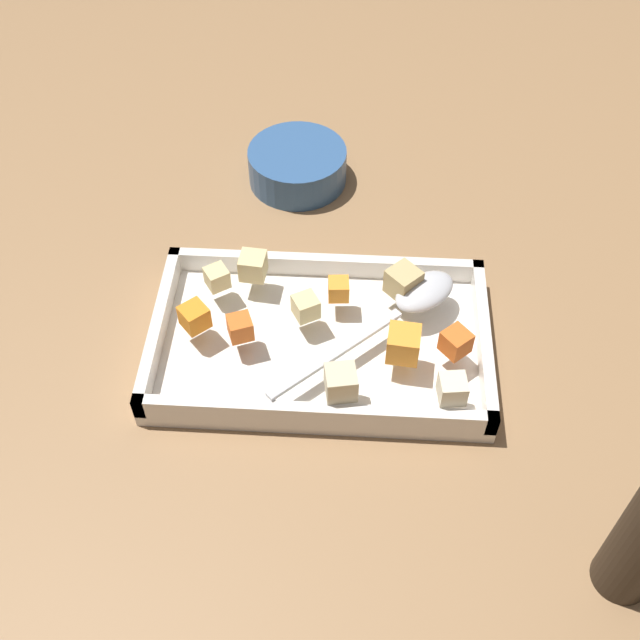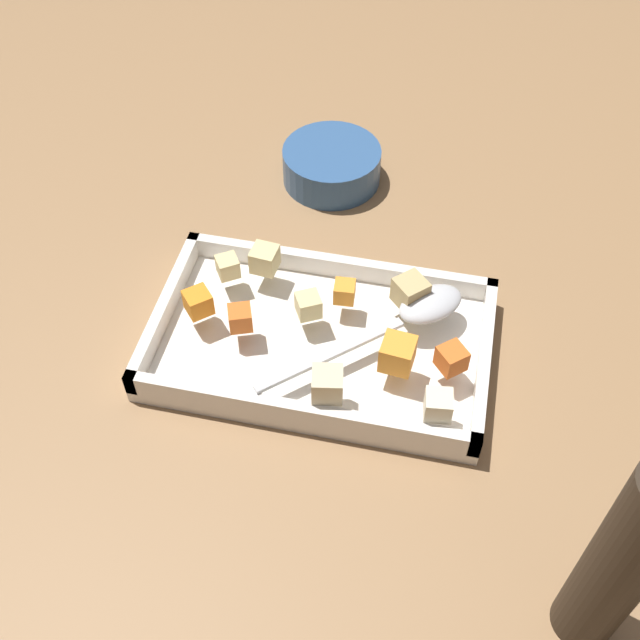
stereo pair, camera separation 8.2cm
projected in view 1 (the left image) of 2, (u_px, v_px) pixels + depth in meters
ground_plane at (327, 345)px, 0.86m from camera, size 4.00×4.00×0.00m
baking_dish at (320, 343)px, 0.85m from camera, size 0.36×0.22×0.04m
carrot_chunk_far_right at (339, 289)px, 0.84m from camera, size 0.02×0.02×0.02m
carrot_chunk_near_spoon at (456, 342)px, 0.79m from camera, size 0.04×0.04×0.03m
carrot_chunk_near_right at (194, 317)px, 0.82m from camera, size 0.04×0.04×0.03m
carrot_chunk_corner_ne at (240, 327)px, 0.81m from camera, size 0.03×0.03×0.02m
carrot_chunk_heap_side at (403, 344)px, 0.79m from camera, size 0.04×0.04×0.03m
potato_chunk_corner_se at (217, 278)px, 0.85m from camera, size 0.03×0.03×0.02m
potato_chunk_under_handle at (452, 389)px, 0.76m from camera, size 0.03×0.03×0.03m
potato_chunk_front_center at (341, 382)px, 0.76m from camera, size 0.03×0.03×0.03m
potato_chunk_heap_top at (306, 307)px, 0.83m from camera, size 0.03×0.03×0.02m
potato_chunk_near_left at (253, 266)px, 0.86m from camera, size 0.03×0.03×0.03m
potato_chunk_mid_left at (403, 282)px, 0.84m from camera, size 0.04×0.04×0.03m
serving_spoon at (415, 298)px, 0.84m from camera, size 0.20×0.19×0.02m
small_prep_bowl at (297, 166)px, 1.02m from camera, size 0.13×0.13×0.05m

